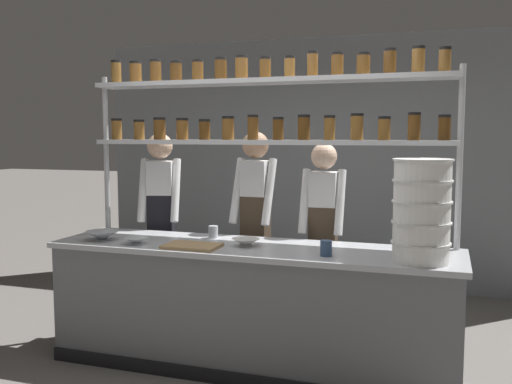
{
  "coord_description": "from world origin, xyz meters",
  "views": [
    {
      "loc": [
        1.34,
        -3.91,
        1.73
      ],
      "look_at": [
        -0.03,
        0.2,
        1.3
      ],
      "focal_mm": 40.0,
      "sensor_mm": 36.0,
      "label": 1
    }
  ],
  "objects_px": {
    "spice_shelf_unit": "(264,114)",
    "cutting_board": "(192,246)",
    "serving_cup_front": "(326,248)",
    "prep_bowl_center_front": "(102,236)",
    "serving_cup_by_board": "(213,232)",
    "container_stack": "(422,211)",
    "prep_bowl_near_left": "(136,241)",
    "chef_left": "(161,216)",
    "chef_right": "(323,230)",
    "chef_center": "(255,218)",
    "prep_bowl_center_back": "(246,242)"
  },
  "relations": [
    {
      "from": "spice_shelf_unit",
      "to": "prep_bowl_near_left",
      "type": "height_order",
      "value": "spice_shelf_unit"
    },
    {
      "from": "container_stack",
      "to": "prep_bowl_near_left",
      "type": "bearing_deg",
      "value": -178.86
    },
    {
      "from": "chef_right",
      "to": "prep_bowl_center_back",
      "type": "relative_size",
      "value": 8.09
    },
    {
      "from": "serving_cup_front",
      "to": "prep_bowl_center_front",
      "type": "bearing_deg",
      "value": 179.26
    },
    {
      "from": "spice_shelf_unit",
      "to": "serving_cup_front",
      "type": "xyz_separation_m",
      "value": [
        0.6,
        -0.51,
        -0.92
      ]
    },
    {
      "from": "chef_right",
      "to": "prep_bowl_center_front",
      "type": "relative_size",
      "value": 6.37
    },
    {
      "from": "container_stack",
      "to": "prep_bowl_center_front",
      "type": "height_order",
      "value": "container_stack"
    },
    {
      "from": "cutting_board",
      "to": "prep_bowl_near_left",
      "type": "distance_m",
      "value": 0.45
    },
    {
      "from": "prep_bowl_center_back",
      "to": "serving_cup_front",
      "type": "relative_size",
      "value": 1.91
    },
    {
      "from": "chef_left",
      "to": "chef_right",
      "type": "xyz_separation_m",
      "value": [
        1.45,
        0.07,
        -0.06
      ]
    },
    {
      "from": "serving_cup_by_board",
      "to": "serving_cup_front",
      "type": "bearing_deg",
      "value": -21.88
    },
    {
      "from": "prep_bowl_center_front",
      "to": "serving_cup_by_board",
      "type": "distance_m",
      "value": 0.86
    },
    {
      "from": "container_stack",
      "to": "serving_cup_front",
      "type": "distance_m",
      "value": 0.67
    },
    {
      "from": "chef_right",
      "to": "serving_cup_front",
      "type": "distance_m",
      "value": 0.85
    },
    {
      "from": "prep_bowl_near_left",
      "to": "serving_cup_by_board",
      "type": "height_order",
      "value": "serving_cup_by_board"
    },
    {
      "from": "cutting_board",
      "to": "serving_cup_by_board",
      "type": "bearing_deg",
      "value": 91.03
    },
    {
      "from": "container_stack",
      "to": "serving_cup_front",
      "type": "bearing_deg",
      "value": -178.81
    },
    {
      "from": "prep_bowl_center_front",
      "to": "chef_center",
      "type": "bearing_deg",
      "value": 39.69
    },
    {
      "from": "cutting_board",
      "to": "serving_cup_by_board",
      "type": "height_order",
      "value": "serving_cup_by_board"
    },
    {
      "from": "prep_bowl_center_back",
      "to": "serving_cup_by_board",
      "type": "height_order",
      "value": "serving_cup_by_board"
    },
    {
      "from": "prep_bowl_near_left",
      "to": "serving_cup_front",
      "type": "height_order",
      "value": "serving_cup_front"
    },
    {
      "from": "cutting_board",
      "to": "prep_bowl_center_front",
      "type": "bearing_deg",
      "value": 177.08
    },
    {
      "from": "chef_right",
      "to": "serving_cup_by_board",
      "type": "height_order",
      "value": "chef_right"
    },
    {
      "from": "chef_center",
      "to": "prep_bowl_center_back",
      "type": "xyz_separation_m",
      "value": [
        0.15,
        -0.68,
        -0.08
      ]
    },
    {
      "from": "prep_bowl_center_front",
      "to": "prep_bowl_center_back",
      "type": "bearing_deg",
      "value": 6.71
    },
    {
      "from": "cutting_board",
      "to": "prep_bowl_near_left",
      "type": "xyz_separation_m",
      "value": [
        -0.45,
        -0.01,
        0.01
      ]
    },
    {
      "from": "chef_left",
      "to": "chef_right",
      "type": "distance_m",
      "value": 1.45
    },
    {
      "from": "chef_right",
      "to": "prep_bowl_center_back",
      "type": "xyz_separation_m",
      "value": [
        -0.44,
        -0.67,
        -0.01
      ]
    },
    {
      "from": "serving_cup_front",
      "to": "prep_bowl_center_back",
      "type": "bearing_deg",
      "value": 166.07
    },
    {
      "from": "container_stack",
      "to": "serving_cup_front",
      "type": "height_order",
      "value": "container_stack"
    },
    {
      "from": "chef_left",
      "to": "prep_bowl_center_front",
      "type": "xyz_separation_m",
      "value": [
        -0.12,
        -0.73,
        -0.06
      ]
    },
    {
      "from": "container_stack",
      "to": "prep_bowl_near_left",
      "type": "relative_size",
      "value": 3.64
    },
    {
      "from": "prep_bowl_center_front",
      "to": "spice_shelf_unit",
      "type": "bearing_deg",
      "value": 22.93
    },
    {
      "from": "container_stack",
      "to": "prep_bowl_near_left",
      "type": "distance_m",
      "value": 2.07
    },
    {
      "from": "serving_cup_by_board",
      "to": "cutting_board",
      "type": "bearing_deg",
      "value": -88.97
    },
    {
      "from": "chef_center",
      "to": "prep_bowl_near_left",
      "type": "relative_size",
      "value": 9.65
    },
    {
      "from": "chef_left",
      "to": "chef_right",
      "type": "height_order",
      "value": "chef_left"
    },
    {
      "from": "chef_left",
      "to": "prep_bowl_near_left",
      "type": "relative_size",
      "value": 9.57
    },
    {
      "from": "chef_center",
      "to": "container_stack",
      "type": "relative_size",
      "value": 2.65
    },
    {
      "from": "spice_shelf_unit",
      "to": "cutting_board",
      "type": "distance_m",
      "value": 1.16
    },
    {
      "from": "container_stack",
      "to": "cutting_board",
      "type": "xyz_separation_m",
      "value": [
        -1.59,
        -0.03,
        -0.32
      ]
    },
    {
      "from": "spice_shelf_unit",
      "to": "cutting_board",
      "type": "height_order",
      "value": "spice_shelf_unit"
    },
    {
      "from": "serving_cup_front",
      "to": "cutting_board",
      "type": "bearing_deg",
      "value": -179.01
    },
    {
      "from": "chef_right",
      "to": "serving_cup_front",
      "type": "relative_size",
      "value": 15.48
    },
    {
      "from": "container_stack",
      "to": "prep_bowl_center_front",
      "type": "bearing_deg",
      "value": 179.75
    },
    {
      "from": "chef_left",
      "to": "spice_shelf_unit",
      "type": "bearing_deg",
      "value": -29.74
    },
    {
      "from": "chef_right",
      "to": "serving_cup_by_board",
      "type": "relative_size",
      "value": 17.41
    },
    {
      "from": "chef_center",
      "to": "cutting_board",
      "type": "distance_m",
      "value": 0.88
    },
    {
      "from": "spice_shelf_unit",
      "to": "container_stack",
      "type": "xyz_separation_m",
      "value": [
        1.21,
        -0.5,
        -0.64
      ]
    },
    {
      "from": "prep_bowl_center_front",
      "to": "prep_bowl_center_back",
      "type": "distance_m",
      "value": 1.14
    }
  ]
}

